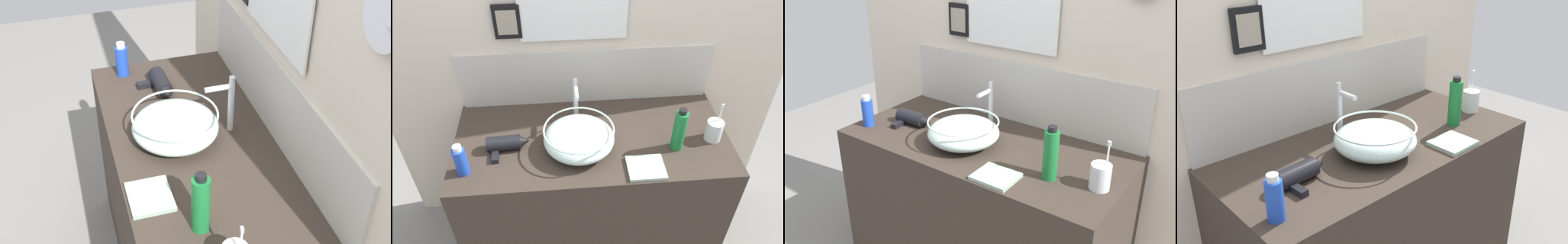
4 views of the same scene
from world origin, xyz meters
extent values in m
cube|color=#382D26|center=(0.00, 0.00, 0.42)|extent=(1.32, 0.62, 0.83)
cube|color=beige|center=(0.00, 0.34, 1.23)|extent=(2.16, 0.06, 2.46)
cube|color=beige|center=(0.00, 0.30, 0.98)|extent=(1.30, 0.02, 0.31)
cube|color=black|center=(-0.36, 0.30, 1.31)|extent=(0.13, 0.02, 0.16)
cube|color=gray|center=(-0.36, 0.29, 1.31)|extent=(0.09, 0.01, 0.12)
ellipsoid|color=silver|center=(-0.07, -0.06, 0.89)|extent=(0.33, 0.33, 0.12)
torus|color=silver|center=(-0.07, -0.06, 0.94)|extent=(0.32, 0.32, 0.01)
torus|color=#B2B7BC|center=(-0.07, -0.06, 0.83)|extent=(0.12, 0.12, 0.01)
cylinder|color=silver|center=(-0.07, 0.15, 0.94)|extent=(0.02, 0.02, 0.21)
cylinder|color=silver|center=(-0.07, 0.10, 1.03)|extent=(0.02, 0.10, 0.02)
cylinder|color=silver|center=(-0.07, 0.15, 1.05)|extent=(0.02, 0.02, 0.03)
cylinder|color=black|center=(-0.42, -0.04, 0.87)|extent=(0.16, 0.08, 0.07)
cone|color=black|center=(-0.32, -0.03, 0.87)|extent=(0.05, 0.06, 0.06)
cube|color=black|center=(-0.45, -0.09, 0.84)|extent=(0.03, 0.09, 0.02)
cylinder|color=silver|center=(0.58, -0.06, 0.88)|extent=(0.08, 0.08, 0.10)
cylinder|color=white|center=(0.59, -0.05, 0.92)|extent=(0.01, 0.01, 0.18)
cube|color=white|center=(0.59, -0.05, 1.02)|extent=(0.01, 0.01, 0.02)
cylinder|color=#197233|center=(0.39, -0.10, 0.93)|extent=(0.06, 0.06, 0.20)
cylinder|color=black|center=(0.39, -0.10, 1.04)|extent=(0.04, 0.04, 0.02)
cylinder|color=blue|center=(-0.58, -0.17, 0.90)|extent=(0.06, 0.06, 0.14)
cylinder|color=silver|center=(-0.58, -0.17, 0.98)|extent=(0.04, 0.04, 0.02)
cube|color=#99B29E|center=(0.22, -0.23, 0.84)|extent=(0.16, 0.15, 0.02)
camera|label=1|loc=(1.50, -0.44, 2.12)|focal=50.00mm
camera|label=2|loc=(-0.14, -1.35, 2.08)|focal=35.00mm
camera|label=3|loc=(1.03, -1.46, 1.73)|focal=40.00mm
camera|label=4|loc=(-1.11, -1.17, 1.63)|focal=40.00mm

